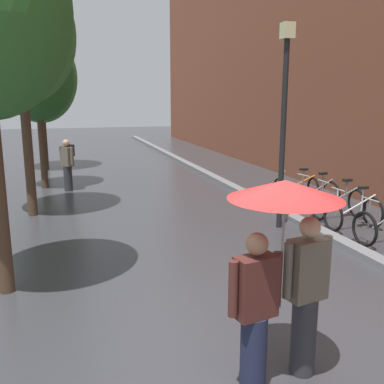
{
  "coord_description": "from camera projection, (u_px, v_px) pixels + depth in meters",
  "views": [
    {
      "loc": [
        -1.96,
        -3.78,
        2.82
      ],
      "look_at": [
        0.01,
        2.7,
        1.35
      ],
      "focal_mm": 40.33,
      "sensor_mm": 36.0,
      "label": 1
    }
  ],
  "objects": [
    {
      "name": "parked_bicycle_3",
      "position": [
        338.0,
        203.0,
        10.27
      ],
      "size": [
        1.11,
        0.74,
        0.96
      ],
      "color": "black",
      "rests_on": "ground"
    },
    {
      "name": "street_tree_1",
      "position": [
        19.0,
        34.0,
        9.75
      ],
      "size": [
        2.54,
        2.54,
        5.85
      ],
      "color": "#473323",
      "rests_on": "ground"
    },
    {
      "name": "ground_plane",
      "position": [
        263.0,
        364.0,
        4.69
      ],
      "size": [
        80.0,
        80.0,
        0.0
      ],
      "primitive_type": "plane",
      "color": "#38383D"
    },
    {
      "name": "pedestrian_walking_midground",
      "position": [
        68.0,
        163.0,
        13.33
      ],
      "size": [
        0.45,
        0.5,
        1.6
      ],
      "color": "#2D2D33",
      "rests_on": "ground"
    },
    {
      "name": "kerb_strip",
      "position": [
        219.0,
        180.0,
        14.93
      ],
      "size": [
        0.3,
        36.0,
        0.12
      ],
      "primitive_type": "cube",
      "color": "slate",
      "rests_on": "ground"
    },
    {
      "name": "street_tree_3",
      "position": [
        39.0,
        77.0,
        16.87
      ],
      "size": [
        2.92,
        2.92,
        5.46
      ],
      "color": "#473323",
      "rests_on": "ground"
    },
    {
      "name": "street_lamp_post",
      "position": [
        284.0,
        112.0,
        9.13
      ],
      "size": [
        0.24,
        0.24,
        4.34
      ],
      "color": "black",
      "rests_on": "ground"
    },
    {
      "name": "street_tree_2",
      "position": [
        37.0,
        76.0,
        13.17
      ],
      "size": [
        2.22,
        2.22,
        4.87
      ],
      "color": "#473323",
      "rests_on": "ground"
    },
    {
      "name": "parked_bicycle_4",
      "position": [
        316.0,
        195.0,
        11.15
      ],
      "size": [
        1.17,
        0.84,
        0.96
      ],
      "color": "black",
      "rests_on": "ground"
    },
    {
      "name": "couple_under_umbrella",
      "position": [
        283.0,
        253.0,
        4.13
      ],
      "size": [
        1.2,
        1.09,
        2.08
      ],
      "color": "#1E233D",
      "rests_on": "ground"
    },
    {
      "name": "parked_bicycle_2",
      "position": [
        353.0,
        213.0,
        9.41
      ],
      "size": [
        1.08,
        0.71,
        0.96
      ],
      "color": "black",
      "rests_on": "ground"
    },
    {
      "name": "parked_bicycle_5",
      "position": [
        296.0,
        189.0,
        11.85
      ],
      "size": [
        1.16,
        0.83,
        0.96
      ],
      "color": "black",
      "rests_on": "ground"
    }
  ]
}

